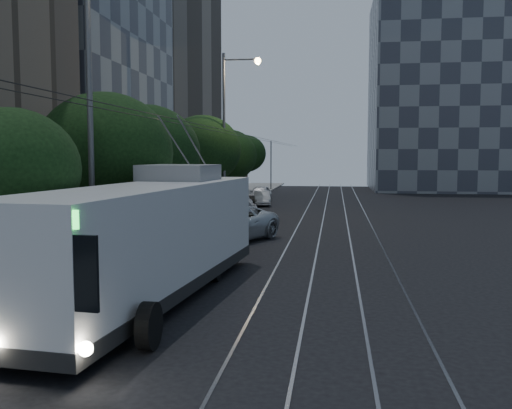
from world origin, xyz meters
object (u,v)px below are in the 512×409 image
Objects in this scene: trolleybus at (152,239)px; pickup_silver at (224,224)px; car_white_a at (237,210)px; car_white_d at (261,194)px; car_white_b at (236,207)px; streetlamp_near at (102,96)px; car_white_c at (262,198)px; streetlamp_far at (230,120)px.

trolleybus reaches higher than pickup_silver.
car_white_a is 14.92m from car_white_d.
pickup_silver reaches higher than car_white_b.
car_white_d is at bearing 88.14° from streetlamp_near.
pickup_silver reaches higher than car_white_c.
trolleybus reaches higher than car_white_c.
trolleybus is 3.39× the size of car_white_a.
streetlamp_near is at bearing -92.30° from car_white_d.
streetlamp_near is (-2.43, -8.85, 5.39)m from pickup_silver.
pickup_silver is 1.48× the size of car_white_d.
streetlamp_far is at bearing -106.25° from car_white_c.
car_white_d is (-0.61, 3.62, 0.14)m from car_white_c.
pickup_silver is at bearing -97.46° from car_white_c.
pickup_silver is 11.38m from car_white_b.
trolleybus reaches higher than car_white_b.
pickup_silver is at bearing -82.79° from car_white_b.
streetlamp_near is (-1.46, -18.35, 5.64)m from car_white_a.
trolleybus is 23.47m from streetlamp_far.
car_white_d is at bearing 116.93° from pickup_silver.
streetlamp_far reaches higher than car_white_c.
car_white_b is (-0.38, 1.80, 0.08)m from car_white_a.
car_white_b is 1.17× the size of car_white_d.
car_white_d is (-1.40, 35.61, -1.08)m from trolleybus.
streetlamp_far is at bearing -92.55° from car_white_d.
car_white_a is at bearing -88.98° from car_white_d.
car_white_d is at bearing 87.89° from streetlamp_far.
car_white_c is (0.23, 11.30, -0.06)m from car_white_a.
pickup_silver is 1.27× the size of car_white_b.
streetlamp_near is at bearing -92.67° from car_white_b.
car_white_c is at bearing 86.74° from streetlamp_near.
car_white_c is at bearing 83.25° from streetlamp_far.
streetlamp_far reaches higher than car_white_a.
pickup_silver reaches higher than car_white_a.
trolleybus is at bearing -85.33° from streetlamp_far.
trolleybus is 3.58× the size of car_white_c.
car_white_a is 1.84m from car_white_b.
trolleybus is 1.19× the size of streetlamp_far.
streetlamp_near is at bearing -81.59° from pickup_silver.
streetlamp_near reaches higher than trolleybus.
car_white_a is 0.89× the size of car_white_d.
trolleybus is 22.56m from car_white_b.
pickup_silver is 1.67× the size of car_white_a.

